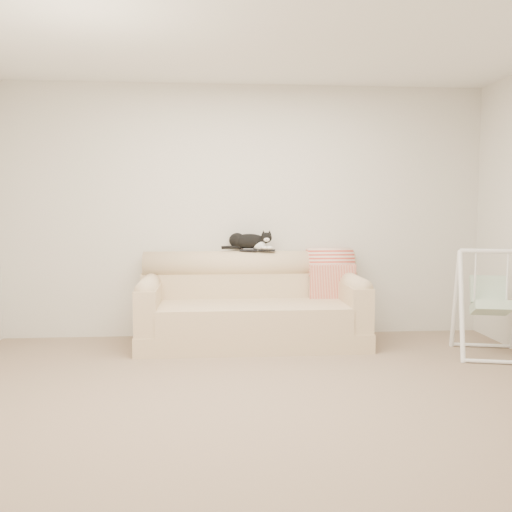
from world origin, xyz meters
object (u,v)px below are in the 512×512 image
(sofa, at_px, (252,308))
(remote_a, at_px, (249,250))
(tuxedo_cat, at_px, (249,241))
(baby_swing, at_px, (490,302))
(remote_b, at_px, (267,250))

(sofa, xyz_separation_m, remote_a, (-0.02, 0.22, 0.56))
(remote_a, relative_size, tuxedo_cat, 0.35)
(remote_a, xyz_separation_m, tuxedo_cat, (0.01, 0.04, 0.09))
(baby_swing, bearing_deg, remote_b, 156.68)
(remote_a, height_order, remote_b, remote_a)
(remote_b, bearing_deg, baby_swing, -23.32)
(sofa, xyz_separation_m, remote_b, (0.17, 0.20, 0.56))
(sofa, bearing_deg, baby_swing, -16.87)
(sofa, relative_size, tuxedo_cat, 4.19)
(sofa, distance_m, remote_a, 0.60)
(tuxedo_cat, xyz_separation_m, baby_swing, (2.13, -0.90, -0.51))
(remote_a, height_order, baby_swing, baby_swing)
(remote_b, xyz_separation_m, tuxedo_cat, (-0.18, 0.06, 0.09))
(remote_b, bearing_deg, tuxedo_cat, 162.15)
(remote_b, relative_size, baby_swing, 0.18)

